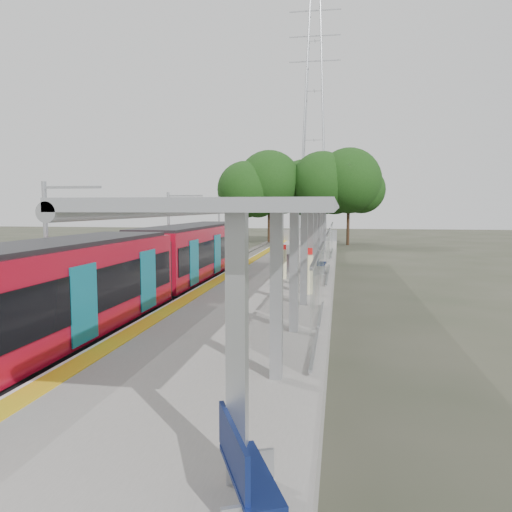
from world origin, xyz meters
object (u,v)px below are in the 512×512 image
at_px(train, 141,270).
at_px(info_pillar_far, 283,264).
at_px(bench_near, 242,466).
at_px(info_pillar_near, 308,274).
at_px(bench_mid, 319,262).
at_px(bench_far, 316,244).
at_px(litter_bin, 291,262).

xyz_separation_m(train, info_pillar_far, (5.00, 5.90, -0.31)).
height_order(bench_near, info_pillar_near, info_pillar_near).
height_order(train, bench_mid, train).
bearing_deg(bench_far, info_pillar_far, -91.58).
bearing_deg(info_pillar_near, bench_far, 107.89).
height_order(bench_far, info_pillar_near, info_pillar_near).
xyz_separation_m(bench_near, litter_bin, (-1.55, 22.11, -0.06)).
bearing_deg(bench_mid, info_pillar_near, -87.31).
xyz_separation_m(train, info_pillar_near, (6.50, 1.74, -0.23)).
relative_size(train, info_pillar_far, 16.12).
height_order(bench_near, bench_mid, bench_mid).
bearing_deg(info_pillar_far, litter_bin, 107.79).
height_order(bench_near, info_pillar_far, info_pillar_far).
relative_size(bench_near, litter_bin, 1.60).
distance_m(bench_mid, bench_far, 13.74).
bearing_deg(bench_far, info_pillar_near, -86.72).
bearing_deg(info_pillar_far, bench_mid, 77.16).
bearing_deg(litter_bin, info_pillar_far, -92.56).
height_order(train, bench_far, train).
distance_m(train, litter_bin, 10.28).
xyz_separation_m(bench_near, info_pillar_near, (-0.18, 14.97, 0.28)).
bearing_deg(bench_mid, info_pillar_far, -118.98).
bearing_deg(bench_far, bench_mid, -85.14).
height_order(bench_mid, bench_far, bench_mid).
relative_size(bench_near, info_pillar_far, 0.92).
height_order(info_pillar_near, info_pillar_far, info_pillar_near).
distance_m(train, bench_mid, 10.80).
bearing_deg(train, bench_far, 75.13).
height_order(bench_mid, litter_bin, bench_mid).
bearing_deg(info_pillar_near, info_pillar_far, 126.13).
distance_m(info_pillar_near, litter_bin, 7.28).
relative_size(bench_far, litter_bin, 1.69).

